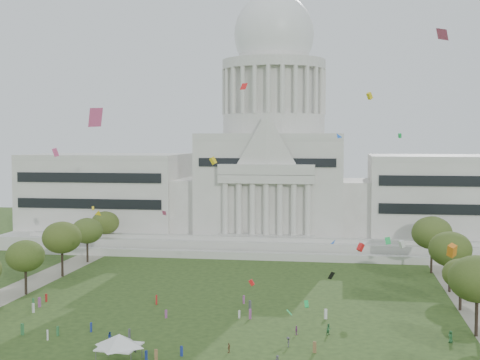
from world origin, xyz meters
name	(u,v)px	position (x,y,z in m)	size (l,w,h in m)	color
ground	(194,357)	(0.00, 0.00, 0.00)	(400.00, 400.00, 0.00)	#2B411A
capitol	(273,172)	(0.00, 113.59, 22.30)	(160.00, 64.50, 91.30)	beige
row_tree_r_2	(477,279)	(44.17, 17.44, 9.66)	(9.55, 9.55, 13.58)	black
row_tree_l_3	(25,256)	(-44.09, 33.92, 8.21)	(8.12, 8.12, 11.55)	black
row_tree_r_3	(461,274)	(44.40, 34.48, 7.08)	(7.01, 7.01, 9.98)	black
row_tree_l_4	(62,238)	(-44.08, 52.42, 9.39)	(9.29, 9.29, 13.21)	black
row_tree_r_4	(450,249)	(44.76, 50.04, 9.29)	(9.19, 9.19, 13.06)	black
row_tree_l_5	(87,231)	(-45.22, 71.01, 8.42)	(8.33, 8.33, 11.85)	black
row_tree_r_5	(432,233)	(43.49, 70.19, 9.93)	(9.82, 9.82, 13.96)	black
row_tree_l_6	(105,223)	(-46.87, 89.14, 8.27)	(8.19, 8.19, 11.64)	black
row_tree_r_6	(433,229)	(45.96, 88.13, 8.51)	(8.42, 8.42, 11.97)	black
event_tent	(119,340)	(-10.24, -4.39, 3.41)	(8.64, 8.64, 4.40)	#4C4C4C
person_0	(451,337)	(39.41, 13.12, 0.98)	(0.96, 0.63, 1.97)	#33723F
person_2	(329,329)	(19.86, 14.37, 0.95)	(0.93, 0.57, 1.91)	#33723F
person_3	(288,342)	(13.65, 6.82, 0.82)	(1.06, 0.55, 1.64)	#4C4C51
person_4	(229,348)	(4.88, 2.64, 0.76)	(0.89, 0.49, 1.52)	olive
person_5	(135,347)	(-9.44, 0.74, 0.77)	(1.43, 0.56, 1.54)	#4C4C51
person_8	(110,337)	(-15.19, 5.22, 0.81)	(0.78, 0.48, 1.61)	navy
person_9	(277,360)	(12.80, -1.78, 0.73)	(0.94, 0.49, 1.46)	#4C4C51
person_10	(296,330)	(14.48, 13.66, 0.78)	(0.91, 0.50, 1.55)	#994C8C
distant_crowd	(127,320)	(-15.44, 14.73, 0.88)	(61.57, 36.80, 1.95)	#4C4C51
kite_swarm	(206,184)	(-0.37, 11.05, 25.45)	(81.98, 101.32, 65.59)	green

